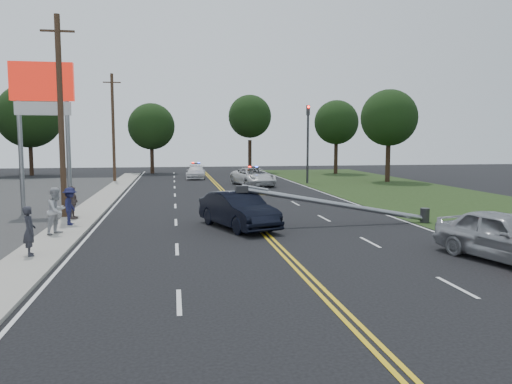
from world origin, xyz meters
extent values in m
plane|color=black|center=(0.00, 0.00, 0.00)|extent=(120.00, 120.00, 0.00)
cube|color=gray|center=(-8.40, 10.00, 0.06)|extent=(1.80, 70.00, 0.12)
cube|color=black|center=(13.50, 10.00, 0.01)|extent=(12.00, 80.00, 0.01)
cube|color=gold|center=(0.00, 10.00, 0.01)|extent=(0.36, 80.00, 0.00)
cylinder|color=gray|center=(-11.70, 14.00, 3.50)|extent=(0.24, 0.24, 7.00)
cylinder|color=gray|center=(-9.30, 14.00, 3.50)|extent=(0.24, 0.24, 7.00)
cube|color=#B0170B|center=(-10.50, 14.00, 7.00)|extent=(3.20, 0.35, 2.00)
cube|color=white|center=(-10.50, 14.00, 5.60)|extent=(2.80, 0.30, 0.70)
cylinder|color=#2D2D30|center=(8.30, 30.00, 3.50)|extent=(0.20, 0.20, 7.00)
cube|color=#2D2D30|center=(8.30, 30.00, 6.60)|extent=(0.28, 0.28, 0.90)
sphere|color=#FF0C07|center=(8.30, 29.84, 6.90)|extent=(0.22, 0.22, 0.22)
cylinder|color=#2D2D30|center=(8.10, 8.00, 0.35)|extent=(0.44, 0.44, 0.70)
cylinder|color=gray|center=(3.67, 8.00, 0.98)|extent=(8.90, 0.24, 1.80)
cube|color=#2D2D30|center=(-0.76, 8.00, 1.76)|extent=(0.55, 0.32, 0.30)
cylinder|color=#382619|center=(-9.20, 12.00, 5.00)|extent=(0.28, 0.28, 10.00)
cube|color=#382619|center=(-9.20, 12.00, 9.20)|extent=(1.60, 0.10, 0.10)
cylinder|color=#382619|center=(-9.20, 34.00, 5.00)|extent=(0.28, 0.28, 10.00)
cube|color=#382619|center=(-9.20, 34.00, 9.20)|extent=(1.60, 0.10, 0.10)
cylinder|color=black|center=(-19.33, 44.68, 1.91)|extent=(0.44, 0.44, 3.81)
sphere|color=black|center=(-19.33, 44.68, 6.56)|extent=(6.97, 6.97, 6.97)
cylinder|color=black|center=(-6.22, 45.94, 1.60)|extent=(0.44, 0.44, 3.20)
sphere|color=black|center=(-6.22, 45.94, 5.51)|extent=(5.41, 5.41, 5.41)
cylinder|color=black|center=(5.47, 46.15, 1.97)|extent=(0.44, 0.44, 3.93)
sphere|color=black|center=(5.47, 46.15, 6.77)|extent=(5.19, 5.19, 5.19)
cylinder|color=black|center=(15.00, 41.97, 1.73)|extent=(0.44, 0.44, 3.47)
sphere|color=black|center=(15.00, 41.97, 5.97)|extent=(5.11, 5.11, 5.11)
cylinder|color=black|center=(16.19, 30.29, 1.74)|extent=(0.44, 0.44, 3.49)
sphere|color=black|center=(16.19, 30.29, 6.01)|extent=(5.26, 5.26, 5.26)
imported|color=black|center=(-0.93, 7.98, 0.82)|extent=(3.37, 5.26, 1.64)
imported|color=#919398|center=(6.87, 0.38, 0.83)|extent=(3.18, 5.24, 1.67)
imported|color=silver|center=(3.04, 28.49, 0.77)|extent=(3.70, 5.99, 1.55)
imported|color=silver|center=(-1.50, 37.06, 0.66)|extent=(2.24, 4.70, 1.32)
imported|color=#2A2A32|center=(-8.54, 3.31, 0.95)|extent=(0.59, 0.71, 1.67)
imported|color=#B3B3B8|center=(-8.52, 7.21, 1.08)|extent=(1.07, 1.16, 1.92)
imported|color=#1C1D46|center=(-8.42, 9.43, 0.98)|extent=(0.67, 1.13, 1.71)
imported|color=#63524F|center=(-8.65, 11.18, 0.92)|extent=(0.65, 1.01, 1.60)
camera|label=1|loc=(-3.78, -14.02, 3.97)|focal=35.00mm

